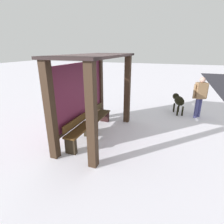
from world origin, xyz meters
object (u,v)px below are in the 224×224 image
at_px(bus_shelter, 90,85).
at_px(dog, 179,100).
at_px(person_walking, 200,95).
at_px(bench_center_inside, 98,118).
at_px(bench_left_inside, 80,132).

bearing_deg(bus_shelter, dog, -39.47).
bearing_deg(person_walking, bench_center_inside, 123.16).
relative_size(bench_left_inside, dog, 1.20).
xyz_separation_m(person_walking, dog, (0.22, 0.76, -0.37)).
bearing_deg(bench_center_inside, bench_left_inside, -179.78).
relative_size(bus_shelter, person_walking, 2.00).
height_order(bus_shelter, bench_left_inside, bus_shelter).
distance_m(bus_shelter, bench_center_inside, 1.46).
distance_m(bench_left_inside, person_walking, 4.94).
relative_size(bus_shelter, bench_left_inside, 2.63).
height_order(person_walking, dog, person_walking).
bearing_deg(bench_center_inside, person_walking, -56.84).
xyz_separation_m(bus_shelter, person_walking, (2.88, -3.32, -0.69)).
height_order(bench_left_inside, person_walking, person_walking).
distance_m(bench_left_inside, dog, 4.60).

